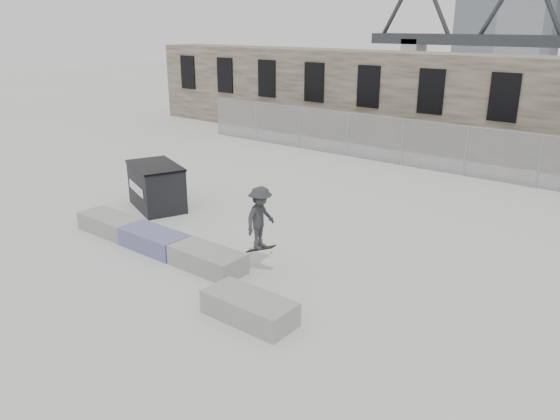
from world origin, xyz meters
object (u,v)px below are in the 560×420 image
Objects in this scene: planter_offset at (249,307)px; dumpster at (156,186)px; planter_center_right at (207,259)px; planter_center_left at (154,240)px; skateboarder at (260,218)px; planter_far_left at (110,223)px.

planter_offset is 8.00m from dumpster.
planter_center_left is at bearing -179.54° from planter_center_right.
planter_center_right is 0.77× the size of dumpster.
planter_offset is at bearing -151.43° from skateboarder.
dumpster is at bearing 153.92° from planter_center_right.
skateboarder reaches higher than planter_far_left.
planter_center_left is at bearing -0.38° from planter_far_left.
skateboarder is at bearing 7.85° from planter_far_left.
planter_center_right is 5.30m from dumpster.
skateboarder reaches higher than planter_center_left.
planter_center_left and planter_center_right have the same top height.
planter_far_left is at bearing -51.31° from dumpster.
planter_center_left is 4.61m from planter_offset.
planter_far_left is 1.00× the size of planter_offset.
planter_far_left is 1.00× the size of planter_center_left.
planter_center_right is 1.76m from skateboarder.
planter_center_left is 3.45m from skateboarder.
planter_far_left is 4.03m from planter_center_right.
planter_center_left is 1.00× the size of planter_offset.
planter_far_left is at bearing 179.62° from planter_center_left.
planter_offset is at bearing -25.61° from planter_center_right.
planter_center_left is 2.03m from planter_center_right.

